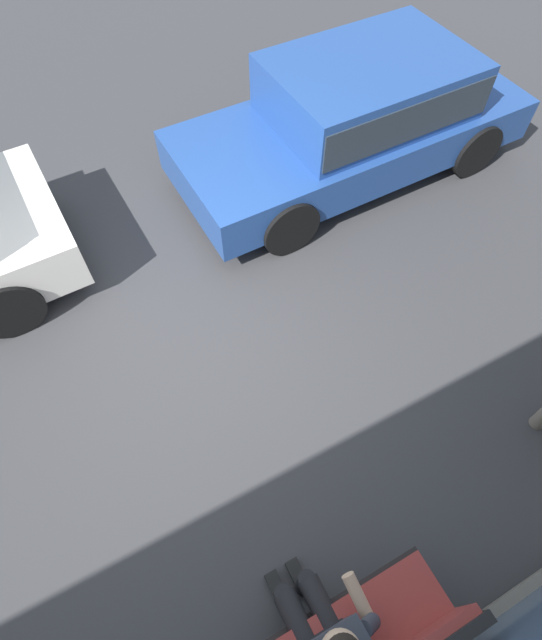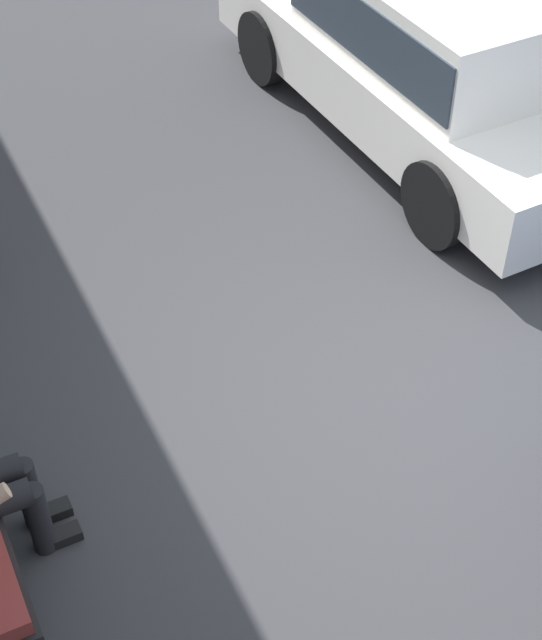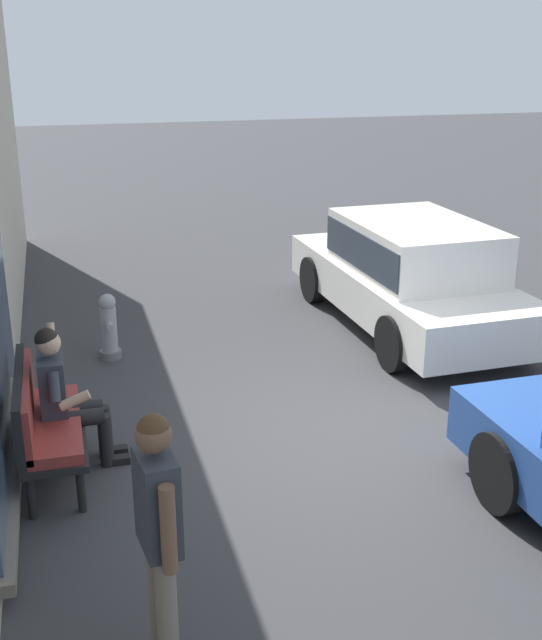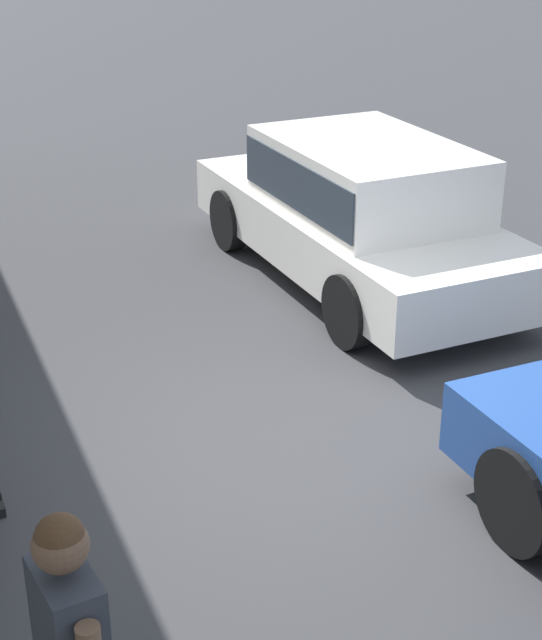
{
  "view_description": "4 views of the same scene",
  "coord_description": "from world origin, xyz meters",
  "views": [
    {
      "loc": [
        0.48,
        2.6,
        4.26
      ],
      "look_at": [
        -0.56,
        0.65,
        0.94
      ],
      "focal_mm": 28.0,
      "sensor_mm": 36.0,
      "label": 1
    },
    {
      "loc": [
        -3.22,
        2.6,
        4.55
      ],
      "look_at": [
        0.27,
        0.89,
        0.92
      ],
      "focal_mm": 55.0,
      "sensor_mm": 36.0,
      "label": 2
    },
    {
      "loc": [
        -6.51,
        2.6,
        3.69
      ],
      "look_at": [
        0.15,
        0.8,
        1.23
      ],
      "focal_mm": 45.0,
      "sensor_mm": 36.0,
      "label": 3
    },
    {
      "loc": [
        -5.44,
        2.6,
        3.79
      ],
      "look_at": [
        -0.01,
        0.32,
        1.09
      ],
      "focal_mm": 55.0,
      "sensor_mm": 36.0,
      "label": 4
    }
  ],
  "objects": [
    {
      "name": "parked_car_mid",
      "position": [
        2.72,
        -1.78,
        0.8
      ],
      "size": [
        4.39,
        1.95,
        1.46
      ],
      "color": "white",
      "rests_on": "ground_plane"
    },
    {
      "name": "ground_plane",
      "position": [
        0.0,
        0.0,
        0.0
      ],
      "size": [
        60.0,
        60.0,
        0.0
      ],
      "primitive_type": "plane",
      "color": "#38383A"
    }
  ]
}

